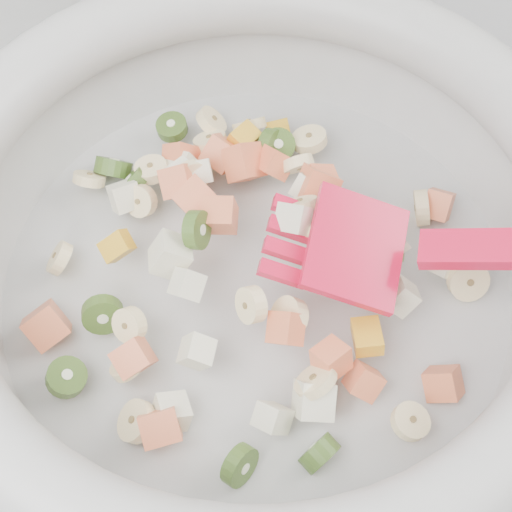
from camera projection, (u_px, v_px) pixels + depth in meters
name	position (u px, v px, depth m)	size (l,w,h in m)	color
counter	(131.00, 498.00, 0.92)	(2.00, 0.60, 0.90)	#9B9BA0
mixing_bowl	(257.00, 242.00, 0.50)	(0.51, 0.44, 0.16)	beige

